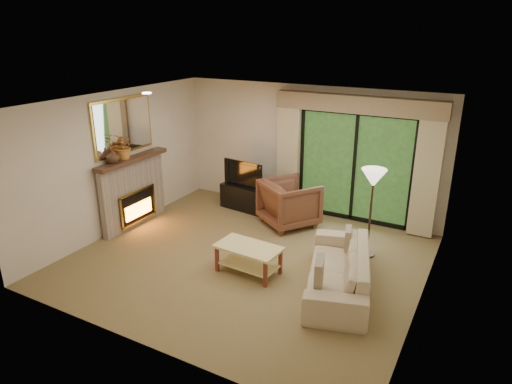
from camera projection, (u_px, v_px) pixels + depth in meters
The scene contains 22 objects.
floor at pixel (247, 259), 7.62m from camera, with size 5.50×5.50×0.00m, color olive.
ceiling at pixel (246, 103), 6.73m from camera, with size 5.50×5.50×0.00m, color white.
wall_back at pixel (308, 150), 9.24m from camera, with size 5.00×5.00×0.00m, color beige.
wall_front at pixel (137, 250), 5.11m from camera, with size 5.00×5.00×0.00m, color beige.
wall_left at pixel (118, 162), 8.41m from camera, with size 5.00×5.00×0.00m, color beige.
wall_right at pixel (430, 219), 5.94m from camera, with size 5.00×5.00×0.00m, color beige.
fireplace at pixel (133, 191), 8.73m from camera, with size 0.24×1.70×1.37m, color gray, non-canonical shape.
mirror at pixel (123, 126), 8.34m from camera, with size 0.07×1.45×1.02m, color gold, non-canonical shape.
sliding_door at pixel (354, 167), 8.82m from camera, with size 2.26×0.10×2.16m, color black, non-canonical shape.
curtain_left at pixel (289, 155), 9.30m from camera, with size 0.45×0.18×2.35m, color #C0B186.
curtain_right at pixel (427, 174), 8.08m from camera, with size 0.45×0.18×2.35m, color #C0B186.
cornice at pixel (358, 104), 8.32m from camera, with size 3.20×0.24×0.32m, color #957A5A.
media_console at pixel (246, 197), 9.66m from camera, with size 1.04×0.47×0.52m, color black.
tv at pixel (246, 173), 9.47m from camera, with size 0.95×0.12×0.55m, color black.
armchair at pixel (289, 203), 8.82m from camera, with size 0.95×0.98×0.90m, color brown.
sofa at pixel (338, 269), 6.70m from camera, with size 2.16×0.84×0.63m, color tan.
pillow_near at pixel (319, 273), 6.14m from camera, with size 0.11×0.41×0.41m, color brown.
pillow_far at pixel (348, 238), 7.17m from camera, with size 0.09×0.34×0.34m, color brown.
coffee_table at pixel (249, 259), 7.14m from camera, with size 1.01×0.56×0.46m, color #EDD585, non-canonical shape.
floor_lamp at pixel (370, 213), 7.51m from camera, with size 0.41×0.41×1.52m, color beige, non-canonical shape.
vase at pixel (113, 156), 8.09m from camera, with size 0.24×0.24×0.25m, color #442B1D.
branches at pixel (124, 146), 8.29m from camera, with size 0.43×0.37×0.48m, color orange.
Camera 1 is at (3.37, -5.88, 3.67)m, focal length 32.00 mm.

